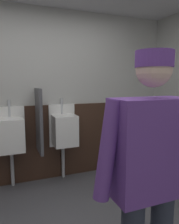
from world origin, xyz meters
name	(u,v)px	position (x,y,z in m)	size (l,w,h in m)	color
wall_back	(38,96)	(0.00, 1.74, 1.27)	(4.79, 0.12, 2.54)	#B2B2AD
wainscot_band_back	(40,143)	(0.00, 1.67, 0.57)	(4.19, 0.03, 1.14)	#382319
urinal_left	(11,134)	(-0.41, 1.52, 0.78)	(0.40, 0.34, 1.24)	white
urinal_middle	(64,130)	(0.34, 1.52, 0.78)	(0.40, 0.34, 1.24)	white
privacy_divider_panel	(39,121)	(-0.04, 1.45, 0.95)	(0.04, 0.40, 0.90)	#4C4C51
person	(151,169)	(0.29, -0.57, 0.98)	(0.70, 0.60, 1.67)	#2D3342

